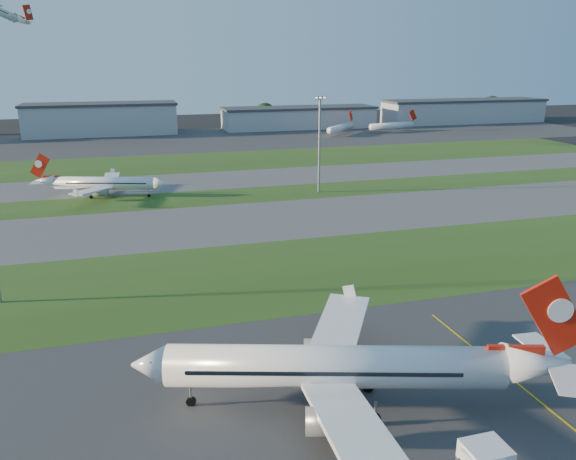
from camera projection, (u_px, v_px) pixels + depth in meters
name	position (u px, v px, depth m)	size (l,w,h in m)	color
ground	(554.00, 460.00, 50.89)	(700.00, 700.00, 0.00)	black
apron_near	(554.00, 460.00, 50.89)	(300.00, 70.00, 0.01)	#333335
grass_strip_a	(343.00, 266.00, 98.68)	(300.00, 34.00, 0.01)	#2A4517
taxiway_a	(290.00, 218.00, 129.00)	(300.00, 32.00, 0.01)	#515154
grass_strip_b	(264.00, 194.00, 151.98)	(300.00, 18.00, 0.01)	#2A4517
taxiway_b	(247.00, 178.00, 172.20)	(300.00, 26.00, 0.01)	#515154
grass_strip_c	(227.00, 161.00, 202.52)	(300.00, 40.00, 0.01)	#2A4517
apron_far	(204.00, 139.00, 257.66)	(400.00, 80.00, 0.01)	#333335
airliner_parked	(338.00, 368.00, 57.30)	(41.33, 34.80, 13.28)	white
airliner_taxiing	(104.00, 183.00, 147.93)	(31.89, 26.89, 10.29)	white
mini_jet_near	(341.00, 128.00, 273.49)	(21.16, 21.74, 9.48)	white
mini_jet_far	(392.00, 126.00, 281.83)	(28.39, 8.16, 9.48)	white
light_mast_centre	(319.00, 138.00, 149.85)	(3.20, 0.70, 25.80)	gray
hangar_west	(102.00, 119.00, 271.00)	(71.40, 23.00, 15.20)	#A8AAB0
hangar_east	(299.00, 117.00, 298.28)	(81.60, 23.00, 11.20)	#A8AAB0
hangar_far_east	(464.00, 111.00, 324.70)	(96.90, 23.00, 13.20)	#A8AAB0
tree_mid_west	(153.00, 119.00, 288.31)	(9.90, 9.90, 10.80)	black
tree_mid_east	(265.00, 114.00, 306.80)	(11.55, 11.55, 12.60)	black
tree_east	(391.00, 112.00, 325.18)	(10.45, 10.45, 11.40)	black
tree_far_east	(492.00, 106.00, 347.18)	(12.65, 12.65, 13.80)	black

